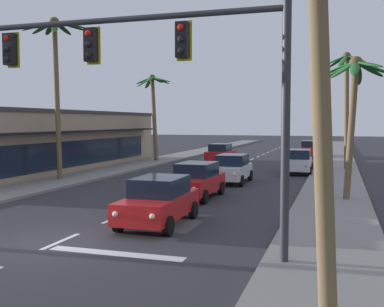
{
  "coord_description": "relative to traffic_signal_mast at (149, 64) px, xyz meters",
  "views": [
    {
      "loc": [
        8.03,
        -12.1,
        3.64
      ],
      "look_at": [
        1.7,
        8.0,
        2.2
      ],
      "focal_mm": 43.89,
      "sensor_mm": 36.0,
      "label": 1
    }
  ],
  "objects": [
    {
      "name": "sedan_fifth_in_queue",
      "position": [
        -1.18,
        15.46,
        -4.32
      ],
      "size": [
        1.96,
        4.46,
        1.68
      ],
      "color": "silver",
      "rests_on": "ground"
    },
    {
      "name": "palm_right_second",
      "position": [
        5.48,
        10.45,
        -0.21
      ],
      "size": [
        3.07,
        2.92,
        6.53
      ],
      "color": "brown",
      "rests_on": "ground"
    },
    {
      "name": "palm_left_third",
      "position": [
        -11.1,
        27.58,
        0.47
      ],
      "size": [
        3.51,
        3.55,
        7.86
      ],
      "color": "brown",
      "rests_on": "ground"
    },
    {
      "name": "sidewalk_left",
      "position": [
        -10.93,
        20.38,
        -5.11
      ],
      "size": [
        3.2,
        110.0,
        0.14
      ],
      "primitive_type": "cube",
      "color": "gray",
      "rests_on": "ground"
    },
    {
      "name": "sedan_oncoming_far",
      "position": [
        -5.16,
        28.68,
        -4.32
      ],
      "size": [
        2.06,
        4.49,
        1.68
      ],
      "color": "red",
      "rests_on": "ground"
    },
    {
      "name": "sedan_lead_at_stop_bar",
      "position": [
        -1.14,
        3.55,
        -4.32
      ],
      "size": [
        2.0,
        4.47,
        1.68
      ],
      "color": "red",
      "rests_on": "ground"
    },
    {
      "name": "traffic_signal_mast",
      "position": [
        0.0,
        0.0,
        0.0
      ],
      "size": [
        10.83,
        0.41,
        7.18
      ],
      "color": "#2D2D33",
      "rests_on": "ground"
    },
    {
      "name": "sidewalk_right",
      "position": [
        4.67,
        20.38,
        -5.11
      ],
      "size": [
        3.2,
        110.0,
        0.14
      ],
      "primitive_type": "cube",
      "color": "gray",
      "rests_on": "ground"
    },
    {
      "name": "lane_markings",
      "position": [
        -2.74,
        21.1,
        -5.17
      ],
      "size": [
        4.28,
        88.83,
        0.01
      ],
      "color": "silver",
      "rests_on": "ground"
    },
    {
      "name": "sedan_parked_nearest_kerb",
      "position": [
        2.01,
        37.56,
        -4.32
      ],
      "size": [
        2.07,
        4.5,
        1.68
      ],
      "color": "red",
      "rests_on": "ground"
    },
    {
      "name": "sedan_third_in_queue",
      "position": [
        -1.58,
        9.5,
        -4.32
      ],
      "size": [
        2.02,
        4.48,
        1.68
      ],
      "color": "red",
      "rests_on": "ground"
    },
    {
      "name": "sedan_parked_mid_kerb",
      "position": [
        2.16,
        21.81,
        -4.32
      ],
      "size": [
        2.03,
        4.48,
        1.68
      ],
      "color": "silver",
      "rests_on": "ground"
    },
    {
      "name": "storefront_strip_left",
      "position": [
        -15.78,
        18.1,
        -2.95
      ],
      "size": [
        7.05,
        26.25,
        4.45
      ],
      "color": "tan",
      "rests_on": "ground"
    },
    {
      "name": "ground_plane",
      "position": [
        -3.13,
        0.38,
        -5.18
      ],
      "size": [
        220.0,
        220.0,
        0.0
      ],
      "primitive_type": "plane",
      "color": "#2D2D33"
    },
    {
      "name": "palm_right_third",
      "position": [
        5.32,
        24.39,
        0.96
      ],
      "size": [
        3.34,
        3.41,
        8.67
      ],
      "color": "brown",
      "rests_on": "ground"
    },
    {
      "name": "palm_left_second",
      "position": [
        -11.61,
        13.17,
        2.18
      ],
      "size": [
        3.87,
        3.84,
        9.93
      ],
      "color": "brown",
      "rests_on": "ground"
    }
  ]
}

